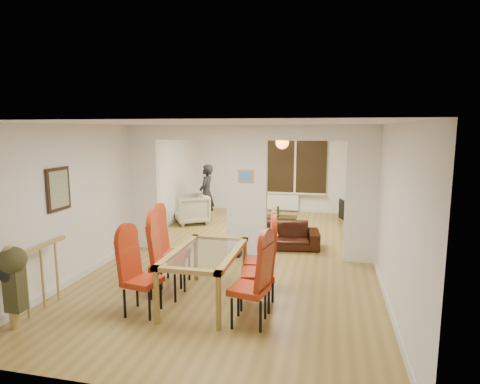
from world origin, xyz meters
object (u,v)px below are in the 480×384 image
(dining_chair_rb, at_px, (258,267))
(dining_chair_rc, at_px, (259,256))
(dining_chair_ra, at_px, (249,283))
(bottle, at_px, (278,211))
(sofa, at_px, (276,235))
(dining_table, at_px, (206,276))
(dining_chair_la, at_px, (142,275))
(armchair, at_px, (192,209))
(bowl, at_px, (275,216))
(dining_chair_lb, at_px, (167,259))
(television, at_px, (343,211))
(person, at_px, (207,193))
(dining_chair_lc, at_px, (174,249))
(coffee_table, at_px, (279,220))

(dining_chair_rb, bearing_deg, dining_chair_rc, 86.63)
(dining_chair_ra, xyz_separation_m, bottle, (-0.36, 5.71, -0.21))
(bottle, bearing_deg, dining_chair_ra, -86.36)
(sofa, bearing_deg, dining_table, -109.25)
(bottle, bearing_deg, dining_chair_la, -101.03)
(dining_chair_la, relative_size, armchair, 1.29)
(bottle, distance_m, bowl, 0.19)
(armchair, bearing_deg, dining_table, -8.97)
(dining_chair_lb, height_order, dining_chair_rc, dining_chair_lb)
(television, bearing_deg, dining_chair_rc, 142.25)
(dining_chair_ra, distance_m, person, 5.95)
(dining_chair_la, height_order, dining_chair_lc, dining_chair_lc)
(dining_table, xyz_separation_m, bottle, (0.39, 5.18, -0.04))
(armchair, height_order, bottle, armchair)
(coffee_table, bearing_deg, dining_chair_ra, -86.68)
(dining_chair_lc, relative_size, dining_chair_rb, 1.00)
(bowl, bearing_deg, dining_chair_lb, -100.88)
(television, bearing_deg, bottle, 88.26)
(dining_chair_lc, bearing_deg, dining_chair_rb, -25.04)
(dining_chair_rc, bearing_deg, dining_chair_lb, -167.87)
(dining_chair_rb, xyz_separation_m, sofa, (-0.14, 2.97, -0.32))
(armchair, bearing_deg, dining_chair_la, -18.41)
(dining_table, relative_size, bottle, 6.15)
(dining_chair_lc, distance_m, sofa, 2.78)
(dining_chair_lc, relative_size, coffee_table, 1.25)
(dining_chair_rb, bearing_deg, dining_chair_lc, 148.50)
(television, xyz_separation_m, coffee_table, (-1.69, -0.75, -0.17))
(dining_chair_lb, bearing_deg, dining_chair_rb, -12.61)
(dining_chair_la, relative_size, television, 1.16)
(dining_chair_ra, xyz_separation_m, dining_chair_rc, (-0.06, 1.09, 0.00))
(dining_chair_la, height_order, dining_chair_ra, dining_chair_ra)
(dining_chair_rb, relative_size, bowl, 5.70)
(sofa, height_order, bowl, sofa)
(dining_chair_lb, relative_size, person, 0.74)
(bowl, bearing_deg, television, 24.17)
(person, bearing_deg, bottle, 98.43)
(person, relative_size, television, 1.66)
(person, xyz_separation_m, coffee_table, (1.97, 0.13, -0.68))
(dining_table, bearing_deg, bowl, 86.20)
(dining_chair_lc, height_order, sofa, dining_chair_lc)
(dining_table, distance_m, armchair, 5.04)
(dining_chair_rb, bearing_deg, coffee_table, 82.97)
(dining_chair_lb, distance_m, dining_chair_rc, 1.41)
(dining_chair_lb, height_order, sofa, dining_chair_lb)
(dining_table, bearing_deg, dining_chair_ra, -35.24)
(dining_chair_la, bearing_deg, television, 77.21)
(dining_chair_ra, distance_m, coffee_table, 5.65)
(dining_chair_ra, relative_size, armchair, 1.32)
(dining_chair_lc, bearing_deg, dining_chair_la, -94.56)
(dining_table, height_order, dining_chair_la, dining_chair_la)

